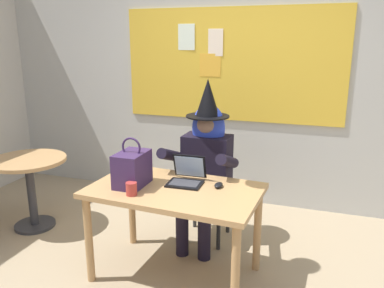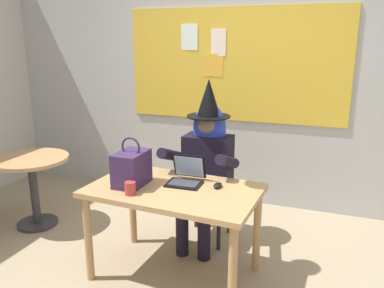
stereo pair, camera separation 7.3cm
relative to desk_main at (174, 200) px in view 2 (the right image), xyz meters
The scene contains 10 objects.
ground_plane 0.65m from the desk_main, 77.61° to the right, with size 24.00×24.00×0.00m, color tan.
wall_back_bulletin 1.84m from the desk_main, 89.21° to the left, with size 5.73×1.85×2.83m.
desk_main is the anchor object (origin of this frame).
chair_at_desk 0.75m from the desk_main, 86.07° to the left, with size 0.42×0.42×0.92m.
person_costumed 0.64m from the desk_main, 85.43° to the left, with size 0.60×0.66×1.49m.
laptop 0.21m from the desk_main, 71.96° to the left, with size 0.27×0.28×0.21m.
computer_mouse 0.35m from the desk_main, 21.91° to the left, with size 0.06×0.10×0.03m, color black.
handbag 0.40m from the desk_main, behind, with size 0.20×0.30×0.38m.
coffee_mug 0.36m from the desk_main, 136.90° to the right, with size 0.08×0.08×0.10m, color #B23833.
side_table_round 1.67m from the desk_main, 169.23° to the left, with size 0.71×0.71×0.71m.
Camera 2 is at (1.06, -2.40, 1.81)m, focal length 36.31 mm.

